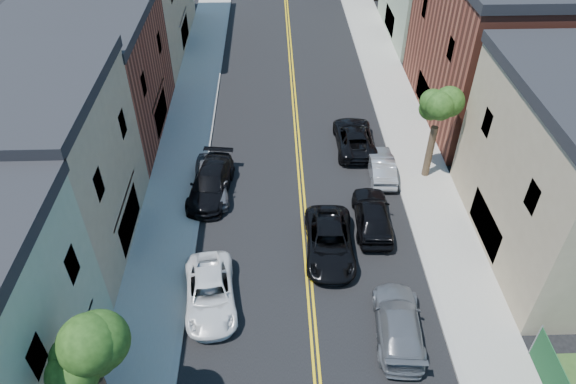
{
  "coord_description": "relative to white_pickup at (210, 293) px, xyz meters",
  "views": [
    {
      "loc": [
        -1.65,
        4.15,
        20.53
      ],
      "look_at": [
        -0.93,
        26.3,
        2.0
      ],
      "focal_mm": 32.56,
      "sensor_mm": 36.0,
      "label": 1
    }
  ],
  "objects": [
    {
      "name": "sidewalk_left",
      "position": [
        -3.03,
        19.61,
        -0.64
      ],
      "size": [
        3.2,
        100.0,
        0.15
      ],
      "primitive_type": "cube",
      "color": "gray",
      "rests_on": "ground"
    },
    {
      "name": "sidewalk_right",
      "position": [
        12.77,
        19.61,
        -0.64
      ],
      "size": [
        3.2,
        100.0,
        0.15
      ],
      "primitive_type": "cube",
      "color": "gray",
      "rests_on": "ground"
    },
    {
      "name": "curb_left",
      "position": [
        -1.28,
        19.61,
        -0.64
      ],
      "size": [
        0.3,
        100.0,
        0.15
      ],
      "primitive_type": "cube",
      "color": "gray",
      "rests_on": "ground"
    },
    {
      "name": "curb_right",
      "position": [
        11.02,
        19.61,
        -0.64
      ],
      "size": [
        0.3,
        100.0,
        0.15
      ],
      "primitive_type": "cube",
      "color": "gray",
      "rests_on": "ground"
    },
    {
      "name": "bldg_left_tan_near",
      "position": [
        -9.13,
        4.61,
        3.79
      ],
      "size": [
        9.0,
        10.0,
        9.0
      ],
      "primitive_type": "cube",
      "color": "#998466",
      "rests_on": "ground"
    },
    {
      "name": "bldg_left_brick",
      "position": [
        -9.13,
        15.61,
        3.29
      ],
      "size": [
        9.0,
        12.0,
        8.0
      ],
      "primitive_type": "cube",
      "color": "brown",
      "rests_on": "ground"
    },
    {
      "name": "bldg_right_brick",
      "position": [
        18.87,
        17.61,
        4.29
      ],
      "size": [
        9.0,
        14.0,
        10.0
      ],
      "primitive_type": "cube",
      "color": "brown",
      "rests_on": "ground"
    },
    {
      "name": "tree_left_mid",
      "position": [
        -3.01,
        -6.38,
        5.87
      ],
      "size": [
        5.2,
        5.2,
        9.29
      ],
      "color": "#3E2C1F",
      "rests_on": "sidewalk_left"
    },
    {
      "name": "tree_right_far",
      "position": [
        12.79,
        9.62,
        5.05
      ],
      "size": [
        4.4,
        4.4,
        8.03
      ],
      "color": "#3E2C1F",
      "rests_on": "sidewalk_right"
    },
    {
      "name": "white_pickup",
      "position": [
        0.0,
        0.0,
        0.0
      ],
      "size": [
        2.97,
        5.37,
        1.42
      ],
      "primitive_type": "imported",
      "rotation": [
        0.0,
        0.0,
        0.12
      ],
      "color": "silver",
      "rests_on": "ground"
    },
    {
      "name": "grey_car_left",
      "position": [
        -0.63,
        8.58,
        0.12
      ],
      "size": [
        2.48,
        5.09,
        1.67
      ],
      "primitive_type": "imported",
      "rotation": [
        0.0,
        0.0,
        0.11
      ],
      "color": "#53555A",
      "rests_on": "ground"
    },
    {
      "name": "black_car_left",
      "position": [
        -0.63,
        8.37,
        0.08
      ],
      "size": [
        2.9,
        5.71,
        1.59
      ],
      "primitive_type": "imported",
      "rotation": [
        0.0,
        0.0,
        -0.13
      ],
      "color": "black",
      "rests_on": "ground"
    },
    {
      "name": "grey_car_right",
      "position": [
        8.71,
        -2.06,
        0.03
      ],
      "size": [
        2.52,
        5.29,
        1.49
      ],
      "primitive_type": "imported",
      "rotation": [
        0.0,
        0.0,
        3.06
      ],
      "color": "slate",
      "rests_on": "ground"
    },
    {
      "name": "black_car_right",
      "position": [
        8.67,
        5.19,
        0.12
      ],
      "size": [
        2.15,
        4.98,
        1.67
      ],
      "primitive_type": "imported",
      "rotation": [
        0.0,
        0.0,
        3.1
      ],
      "color": "black",
      "rests_on": "ground"
    },
    {
      "name": "silver_car_right",
      "position": [
        9.95,
        9.84,
        -0.01
      ],
      "size": [
        1.64,
        4.3,
        1.4
      ],
      "primitive_type": "imported",
      "rotation": [
        0.0,
        0.0,
        3.1
      ],
      "color": "#93959A",
      "rests_on": "ground"
    },
    {
      "name": "dark_car_right_far",
      "position": [
        8.67,
        13.03,
        0.04
      ],
      "size": [
        2.52,
        5.44,
        1.51
      ],
      "primitive_type": "imported",
      "rotation": [
        0.0,
        0.0,
        3.14
      ],
      "color": "black",
      "rests_on": "ground"
    },
    {
      "name": "black_suv_lane",
      "position": [
        6.05,
        3.18,
        0.05
      ],
      "size": [
        2.69,
        5.53,
        1.52
      ],
      "primitive_type": "imported",
      "rotation": [
        0.0,
        0.0,
        -0.03
      ],
      "color": "black",
      "rests_on": "ground"
    }
  ]
}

